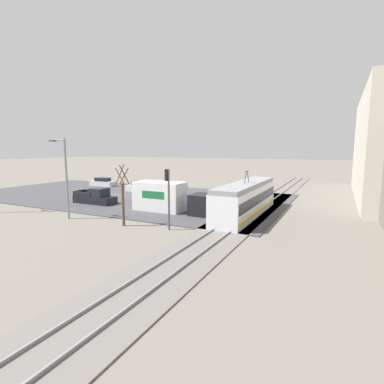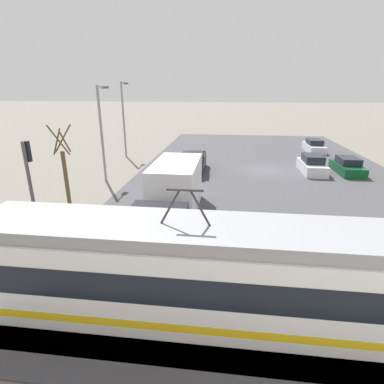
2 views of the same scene
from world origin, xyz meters
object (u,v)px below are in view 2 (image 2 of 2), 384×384
object	(u,v)px
light_rail_tram	(186,272)
pickup_truck	(193,164)
street_lamp_mid_block	(124,114)
street_lamp_near_crossing	(102,127)
box_truck	(173,195)
traffic_light_pole	(30,179)
sedan_car_2	(312,165)
sedan_car_0	(347,166)
sedan_car_1	(314,146)
street_tree	(65,173)

from	to	relation	value
light_rail_tram	pickup_truck	world-z (taller)	light_rail_tram
street_lamp_mid_block	street_lamp_near_crossing	bearing A→B (deg)	98.51
street_lamp_mid_block	light_rail_tram	bearing A→B (deg)	112.90
box_truck	traffic_light_pole	world-z (taller)	traffic_light_pole
light_rail_tram	street_lamp_near_crossing	xyz separation A→B (m)	(8.82, -14.92, 2.73)
light_rail_tram	box_truck	xyz separation A→B (m)	(1.84, -7.66, -0.17)
pickup_truck	sedan_car_2	distance (m)	10.73
box_truck	pickup_truck	world-z (taller)	box_truck
sedan_car_0	sedan_car_2	distance (m)	3.12
sedan_car_0	light_rail_tram	bearing A→B (deg)	58.56
box_truck	sedan_car_0	distance (m)	18.12
sedan_car_1	street_lamp_near_crossing	size ratio (longest dim) A/B	0.63
pickup_truck	street_lamp_near_crossing	bearing A→B (deg)	24.14
box_truck	traffic_light_pole	size ratio (longest dim) A/B	1.84
sedan_car_0	street_tree	world-z (taller)	street_tree
box_truck	sedan_car_2	bearing A→B (deg)	-132.49
sedan_car_1	street_lamp_mid_block	xyz separation A→B (m)	(21.71, 5.18, 3.94)
sedan_car_2	street_tree	size ratio (longest dim) A/B	0.83
street_tree	street_lamp_mid_block	world-z (taller)	street_lamp_mid_block
light_rail_tram	sedan_car_0	size ratio (longest dim) A/B	3.08
light_rail_tram	street_lamp_near_crossing	distance (m)	17.55
street_lamp_mid_block	pickup_truck	bearing A→B (deg)	143.68
sedan_car_0	street_lamp_near_crossing	bearing A→B (deg)	12.32
light_rail_tram	pickup_truck	xyz separation A→B (m)	(1.88, -18.04, -0.86)
pickup_truck	sedan_car_0	world-z (taller)	pickup_truck
street_lamp_mid_block	traffic_light_pole	bearing A→B (deg)	96.50
light_rail_tram	street_tree	distance (m)	11.99
light_rail_tram	box_truck	bearing A→B (deg)	-76.47
sedan_car_0	sedan_car_1	xyz separation A→B (m)	(0.39, -9.88, 0.02)
light_rail_tram	street_lamp_mid_block	xyz separation A→B (m)	(10.21, -24.16, 2.97)
traffic_light_pole	sedan_car_2	bearing A→B (deg)	-138.04
sedan_car_0	street_lamp_near_crossing	world-z (taller)	street_lamp_near_crossing
traffic_light_pole	box_truck	bearing A→B (deg)	-150.62
light_rail_tram	sedan_car_1	xyz separation A→B (m)	(-11.51, -29.33, -0.97)
street_lamp_near_crossing	sedan_car_1	bearing A→B (deg)	-144.68
traffic_light_pole	street_lamp_near_crossing	distance (m)	10.80
traffic_light_pole	light_rail_tram	bearing A→B (deg)	151.97
box_truck	street_lamp_mid_block	xyz separation A→B (m)	(8.36, -16.50, 3.14)
box_truck	sedan_car_0	xyz separation A→B (m)	(-13.73, -11.79, -0.82)
pickup_truck	sedan_car_1	xyz separation A→B (m)	(-13.39, -11.30, -0.11)
box_truck	traffic_light_pole	bearing A→B (deg)	29.38
street_lamp_near_crossing	light_rail_tram	bearing A→B (deg)	120.60
light_rail_tram	sedan_car_0	world-z (taller)	light_rail_tram
sedan_car_2	street_lamp_mid_block	world-z (taller)	street_lamp_mid_block
light_rail_tram	sedan_car_2	world-z (taller)	light_rail_tram
street_tree	traffic_light_pole	bearing A→B (deg)	98.92
traffic_light_pole	street_tree	size ratio (longest dim) A/B	0.94
sedan_car_1	traffic_light_pole	size ratio (longest dim) A/B	0.95
box_truck	light_rail_tram	bearing A→B (deg)	103.53
pickup_truck	traffic_light_pole	xyz separation A→B (m)	(6.06, 13.81, 2.46)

